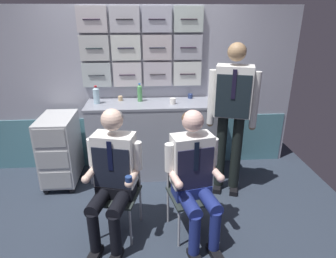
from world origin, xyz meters
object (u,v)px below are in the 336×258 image
Objects in this scene: paper_cup_blue at (120,98)px; water_bottle_clear at (96,95)px; crew_member_standing at (232,107)px; crew_member_right at (194,173)px; service_trolley at (60,148)px; crew_member_left at (113,172)px; folding_chair_right at (188,182)px; folding_chair_left at (120,182)px.

water_bottle_clear is at bearing -159.21° from paper_cup_blue.
crew_member_right is at bearing -125.16° from crew_member_standing.
water_bottle_clear reaches higher than service_trolley.
crew_member_left is at bearing -151.16° from crew_member_standing.
paper_cup_blue reaches higher than folding_chair_right.
crew_member_right is (0.70, -0.21, 0.20)m from folding_chair_left.
crew_member_left is 0.74m from crew_member_right.
crew_member_standing reaches higher than folding_chair_right.
water_bottle_clear is (-1.04, 1.27, 0.40)m from crew_member_right.
folding_chair_left is 0.26m from crew_member_left.
folding_chair_right is (1.48, -0.94, 0.03)m from service_trolley.
folding_chair_left is 13.72× the size of paper_cup_blue.
crew_member_right reaches higher than folding_chair_left.
water_bottle_clear is at bearing 129.34° from crew_member_right.
crew_member_standing is at bearing 23.99° from folding_chair_left.
water_bottle_clear is 0.31m from paper_cup_blue.
folding_chair_left is 0.67m from folding_chair_right.
crew_member_right is at bearing -50.66° from water_bottle_clear.
crew_member_left is 1.36m from paper_cup_blue.
crew_member_standing reaches higher than service_trolley.
crew_member_standing is 1.66m from water_bottle_clear.
service_trolley is 0.81m from water_bottle_clear.
water_bottle_clear is (0.48, 0.18, 0.63)m from service_trolley.
folding_chair_left is at bearing -156.01° from crew_member_standing.
crew_member_left is (0.77, -1.03, 0.23)m from service_trolley.
crew_member_left is (-0.04, -0.15, 0.20)m from folding_chair_left.
paper_cup_blue is (0.76, 0.29, 0.55)m from service_trolley.
folding_chair_left is at bearing 76.06° from crew_member_left.
paper_cup_blue is (-1.29, 0.61, -0.05)m from crew_member_standing.
service_trolley is 0.50× the size of crew_member_standing.
folding_chair_right is at bearing -32.31° from service_trolley.
service_trolley is at bearing 170.90° from crew_member_standing.
crew_member_left is 0.72× the size of crew_member_standing.
crew_member_standing reaches higher than crew_member_left.
crew_member_right is (1.52, -1.09, 0.22)m from service_trolley.
crew_member_standing is at bearing 54.84° from crew_member_right.
folding_chair_right is 13.72× the size of paper_cup_blue.
crew_member_left is 1.56× the size of folding_chair_right.
folding_chair_right is at bearing 7.69° from crew_member_left.
crew_member_left is at bearing -103.94° from folding_chair_left.
service_trolley is at bearing 132.61° from folding_chair_left.
folding_chair_left is at bearing 175.22° from folding_chair_right.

